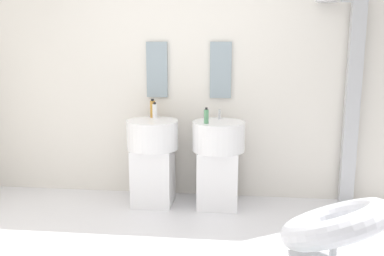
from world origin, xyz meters
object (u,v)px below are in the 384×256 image
soap_bottle_green (206,116)px  soap_bottle_amber (153,109)px  lounge_chair (335,230)px  pedestal_sink_left (153,157)px  soap_bottle_white (155,111)px  pedestal_sink_right (218,159)px  shower_column (351,100)px

soap_bottle_green → soap_bottle_amber: soap_bottle_amber is taller
lounge_chair → soap_bottle_green: (-0.99, 1.16, 0.59)m
pedestal_sink_left → soap_bottle_white: 0.48m
lounge_chair → pedestal_sink_right: bearing=124.7°
pedestal_sink_right → soap_bottle_green: soap_bottle_green is taller
soap_bottle_white → pedestal_sink_left: bearing=-91.3°
soap_bottle_green → soap_bottle_amber: (-0.58, 0.29, 0.02)m
shower_column → soap_bottle_amber: size_ratio=10.61×
shower_column → pedestal_sink_left: bearing=-172.9°
pedestal_sink_right → soap_bottle_green: 0.48m
lounge_chair → soap_bottle_amber: 2.22m
soap_bottle_white → soap_bottle_green: soap_bottle_white is taller
shower_column → soap_bottle_amber: bearing=-178.1°
soap_bottle_white → soap_bottle_green: 0.60m
soap_bottle_white → soap_bottle_amber: (-0.03, 0.05, 0.01)m
shower_column → soap_bottle_white: bearing=-176.5°
pedestal_sink_left → shower_column: (1.98, 0.25, 0.59)m
soap_bottle_white → soap_bottle_green: bearing=-23.0°
pedestal_sink_left → soap_bottle_green: (0.55, -0.11, 0.45)m
soap_bottle_white → pedestal_sink_right: bearing=-10.8°
pedestal_sink_right → soap_bottle_white: soap_bottle_white is taller
pedestal_sink_right → soap_bottle_white: bearing=169.2°
shower_column → soap_bottle_amber: 2.01m
soap_bottle_amber → shower_column: bearing=1.9°
soap_bottle_amber → pedestal_sink_right: bearing=-14.5°
pedestal_sink_left → soap_bottle_amber: soap_bottle_amber is taller
pedestal_sink_right → shower_column: 1.46m
pedestal_sink_right → soap_bottle_amber: (-0.70, 0.18, 0.47)m
pedestal_sink_right → soap_bottle_amber: soap_bottle_amber is taller
pedestal_sink_right → shower_column: size_ratio=0.48×
shower_column → soap_bottle_green: 1.47m
pedestal_sink_left → soap_bottle_white: soap_bottle_white is taller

